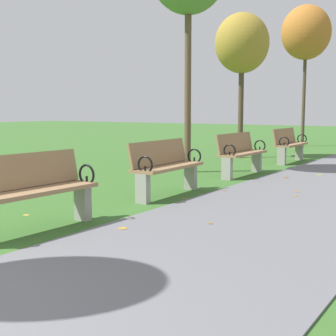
# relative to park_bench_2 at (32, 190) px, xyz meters

# --- Properties ---
(park_bench_2) EXTENTS (0.54, 1.62, 0.90)m
(park_bench_2) POSITION_rel_park_bench_2_xyz_m (0.00, 0.00, 0.00)
(park_bench_2) COLOR #93704C
(park_bench_2) RESTS_ON ground
(park_bench_3) EXTENTS (0.52, 1.61, 0.90)m
(park_bench_3) POSITION_rel_park_bench_2_xyz_m (-0.00, 2.77, 0.00)
(park_bench_3) COLOR #93704C
(park_bench_3) RESTS_ON ground
(park_bench_4) EXTENTS (0.48, 1.60, 0.90)m
(park_bench_4) POSITION_rel_park_bench_2_xyz_m (-0.00, 5.64, 0.00)
(park_bench_4) COLOR #93704C
(park_bench_4) RESTS_ON ground
(park_bench_5) EXTENTS (0.51, 1.61, 0.90)m
(park_bench_5) POSITION_rel_park_bench_2_xyz_m (-0.00, 8.68, 0.00)
(park_bench_5) COLOR #93704C
(park_bench_5) RESTS_ON ground
(tree_3) EXTENTS (1.54, 1.54, 4.12)m
(tree_3) POSITION_rel_park_bench_2_xyz_m (-1.61, 9.09, 2.76)
(tree_3) COLOR #4C3D2D
(tree_3) RESTS_ON ground
(tree_4) EXTENTS (1.83, 1.83, 5.26)m
(tree_4) POSITION_rel_park_bench_2_xyz_m (-1.48, 14.41, 3.75)
(tree_4) COLOR #4C3D2D
(tree_4) RESTS_ON ground
(scattered_leaves) EXTENTS (4.52, 15.42, 0.02)m
(scattered_leaves) POSITION_rel_park_bench_2_xyz_m (0.34, 3.06, -0.47)
(scattered_leaves) COLOR brown
(scattered_leaves) RESTS_ON ground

